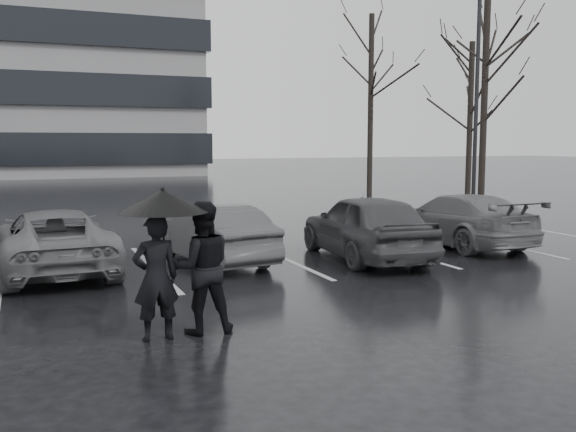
# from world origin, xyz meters

# --- Properties ---
(ground) EXTENTS (160.00, 160.00, 0.00)m
(ground) POSITION_xyz_m (0.00, 0.00, 0.00)
(ground) COLOR black
(ground) RESTS_ON ground
(car_main) EXTENTS (2.03, 4.31, 1.43)m
(car_main) POSITION_xyz_m (2.22, 1.75, 0.71)
(car_main) COLOR black
(car_main) RESTS_ON ground
(car_west_a) EXTENTS (1.89, 3.84, 1.21)m
(car_west_a) POSITION_xyz_m (-0.94, 2.57, 0.60)
(car_west_a) COLOR #292A2C
(car_west_a) RESTS_ON ground
(car_west_b) EXTENTS (2.22, 4.49, 1.22)m
(car_west_b) POSITION_xyz_m (-4.03, 2.78, 0.61)
(car_west_b) COLOR #48484B
(car_west_b) RESTS_ON ground
(car_east) EXTENTS (1.86, 4.38, 1.26)m
(car_east) POSITION_xyz_m (5.18, 2.47, 0.63)
(car_east) COLOR #48484B
(car_east) RESTS_ON ground
(pedestrian_left) EXTENTS (0.60, 0.41, 1.60)m
(pedestrian_left) POSITION_xyz_m (-3.04, -2.24, 0.80)
(pedestrian_left) COLOR black
(pedestrian_left) RESTS_ON ground
(pedestrian_right) EXTENTS (0.90, 0.73, 1.74)m
(pedestrian_right) POSITION_xyz_m (-2.42, -2.14, 0.87)
(pedestrian_right) COLOR black
(pedestrian_right) RESTS_ON ground
(umbrella) EXTENTS (1.14, 1.14, 1.94)m
(umbrella) POSITION_xyz_m (-2.92, -2.17, 1.76)
(umbrella) COLOR black
(umbrella) RESTS_ON ground
(lamp_post) EXTENTS (0.44, 0.44, 8.12)m
(lamp_post) POSITION_xyz_m (10.19, 8.20, 3.72)
(lamp_post) COLOR gray
(lamp_post) RESTS_ON ground
(stall_stripes) EXTENTS (19.72, 5.00, 0.00)m
(stall_stripes) POSITION_xyz_m (-0.80, 2.50, 0.00)
(stall_stripes) COLOR #AEAEB1
(stall_stripes) RESTS_ON ground
(tree_east) EXTENTS (0.26, 0.26, 8.00)m
(tree_east) POSITION_xyz_m (12.00, 10.00, 4.00)
(tree_east) COLOR black
(tree_east) RESTS_ON ground
(tree_ne) EXTENTS (0.26, 0.26, 7.00)m
(tree_ne) POSITION_xyz_m (14.50, 14.00, 3.50)
(tree_ne) COLOR black
(tree_ne) RESTS_ON ground
(tree_north) EXTENTS (0.26, 0.26, 8.50)m
(tree_north) POSITION_xyz_m (11.00, 17.00, 4.25)
(tree_north) COLOR black
(tree_north) RESTS_ON ground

